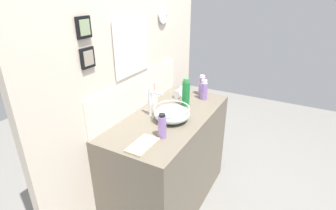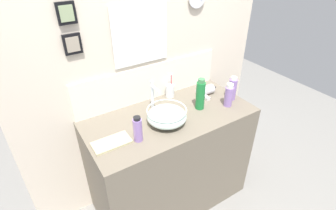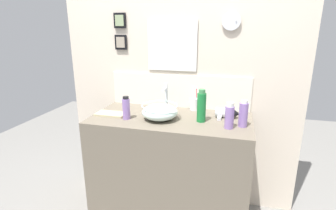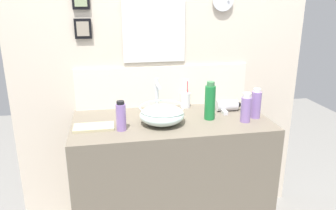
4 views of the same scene
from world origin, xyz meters
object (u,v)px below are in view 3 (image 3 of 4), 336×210
at_px(faucet, 166,96).
at_px(shampoo_bottle, 126,108).
at_px(toothbrush_cup, 194,104).
at_px(lotion_bottle, 201,107).
at_px(spray_bottle, 243,114).
at_px(glass_bowl_sink, 160,112).
at_px(hair_drier, 227,113).
at_px(hand_towel, 111,114).
at_px(soap_dispenser, 229,116).

distance_m(faucet, shampoo_bottle, 0.35).
distance_m(toothbrush_cup, lotion_bottle, 0.29).
bearing_deg(spray_bottle, shampoo_bottle, -176.17).
distance_m(glass_bowl_sink, toothbrush_cup, 0.37).
height_order(faucet, toothbrush_cup, faucet).
distance_m(glass_bowl_sink, spray_bottle, 0.62).
bearing_deg(hair_drier, hand_towel, -169.66).
relative_size(soap_dispenser, hand_towel, 0.78).
relative_size(faucet, toothbrush_cup, 1.15).
bearing_deg(spray_bottle, glass_bowl_sink, -179.93).
distance_m(spray_bottle, hand_towel, 1.03).
distance_m(soap_dispenser, shampoo_bottle, 0.77).
distance_m(glass_bowl_sink, hair_drier, 0.52).
relative_size(glass_bowl_sink, spray_bottle, 1.42).
distance_m(soap_dispenser, spray_bottle, 0.11).
relative_size(lotion_bottle, shampoo_bottle, 1.38).
height_order(glass_bowl_sink, lotion_bottle, lotion_bottle).
bearing_deg(soap_dispenser, hair_drier, 96.39).
bearing_deg(spray_bottle, hand_towel, -179.93).
xyz_separation_m(toothbrush_cup, spray_bottle, (0.40, -0.30, 0.04)).
xyz_separation_m(toothbrush_cup, lotion_bottle, (0.10, -0.27, 0.06)).
bearing_deg(glass_bowl_sink, toothbrush_cup, 53.90).
height_order(glass_bowl_sink, soap_dispenser, soap_dispenser).
height_order(faucet, hand_towel, faucet).
height_order(toothbrush_cup, lotion_bottle, lotion_bottle).
distance_m(faucet, soap_dispenser, 0.58).
bearing_deg(hand_towel, shampoo_bottle, -19.43).
distance_m(lotion_bottle, shampoo_bottle, 0.57).
distance_m(lotion_bottle, spray_bottle, 0.30).
distance_m(hair_drier, shampoo_bottle, 0.78).
relative_size(faucet, soap_dispenser, 1.31).
xyz_separation_m(hair_drier, toothbrush_cup, (-0.28, 0.13, 0.02)).
height_order(glass_bowl_sink, hand_towel, glass_bowl_sink).
height_order(hair_drier, spray_bottle, spray_bottle).
bearing_deg(spray_bottle, soap_dispenser, -148.35).
bearing_deg(hair_drier, soap_dispenser, -83.61).
distance_m(hair_drier, lotion_bottle, 0.24).
bearing_deg(lotion_bottle, glass_bowl_sink, -174.57).
height_order(soap_dispenser, shampoo_bottle, soap_dispenser).
relative_size(spray_bottle, shampoo_bottle, 1.09).
bearing_deg(hair_drier, glass_bowl_sink, -161.58).
bearing_deg(soap_dispenser, spray_bottle, 31.65).
distance_m(lotion_bottle, soap_dispenser, 0.23).
bearing_deg(shampoo_bottle, hand_towel, 160.57).
height_order(lotion_bottle, soap_dispenser, lotion_bottle).
relative_size(lotion_bottle, soap_dispenser, 1.32).
relative_size(soap_dispenser, shampoo_bottle, 1.05).
bearing_deg(hand_towel, spray_bottle, 0.07).
distance_m(glass_bowl_sink, faucet, 0.20).
xyz_separation_m(faucet, toothbrush_cup, (0.22, 0.12, -0.09)).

